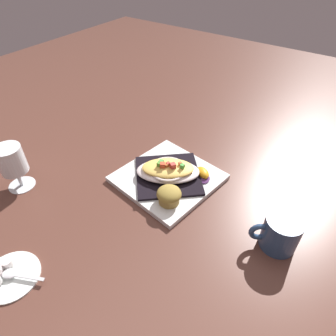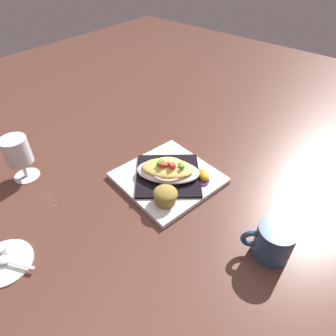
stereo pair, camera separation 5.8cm
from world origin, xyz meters
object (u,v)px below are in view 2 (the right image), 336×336
object	(u,v)px
gratin_dish	(168,170)
creamer_saucer	(4,262)
orange_garnish	(203,176)
creamer_cup_0	(2,249)
stemmed_glass	(18,153)
square_plate	(168,178)
coffee_mug	(272,243)
muffin	(165,195)
spoon	(6,261)

from	to	relation	value
gratin_dish	creamer_saucer	bearing A→B (deg)	-102.78
gratin_dish	orange_garnish	world-z (taller)	gratin_dish
creamer_cup_0	gratin_dish	bearing A→B (deg)	73.79
stemmed_glass	gratin_dish	bearing A→B (deg)	38.11
square_plate	gratin_dish	distance (m)	0.03
coffee_mug	stemmed_glass	size ratio (longest dim) A/B	0.80
muffin	spoon	xyz separation A→B (m)	(-0.15, -0.35, -0.02)
stemmed_glass	creamer_saucer	distance (m)	0.30
muffin	gratin_dish	bearing A→B (deg)	126.45
square_plate	orange_garnish	bearing A→B (deg)	34.56
square_plate	spoon	xyz separation A→B (m)	(-0.09, -0.43, 0.01)
square_plate	gratin_dish	size ratio (longest dim) A/B	1.24
orange_garnish	spoon	bearing A→B (deg)	-109.57
creamer_saucer	spoon	world-z (taller)	spoon
spoon	creamer_cup_0	bearing A→B (deg)	163.87
muffin	creamer_cup_0	bearing A→B (deg)	-117.82
gratin_dish	creamer_cup_0	xyz separation A→B (m)	(-0.12, -0.42, -0.02)
orange_garnish	creamer_cup_0	distance (m)	0.52
stemmed_glass	creamer_saucer	bearing A→B (deg)	-38.68
gratin_dish	spoon	bearing A→B (deg)	-102.05
spoon	creamer_cup_0	xyz separation A→B (m)	(-0.03, 0.01, 0.00)
muffin	orange_garnish	bearing A→B (deg)	80.44
coffee_mug	creamer_saucer	size ratio (longest dim) A/B	0.87
orange_garnish	creamer_saucer	xyz separation A→B (m)	(-0.18, -0.49, -0.02)
gratin_dish	stemmed_glass	world-z (taller)	stemmed_glass
orange_garnish	square_plate	bearing A→B (deg)	-145.44
stemmed_glass	spoon	size ratio (longest dim) A/B	1.44
square_plate	coffee_mug	distance (m)	0.33
coffee_mug	creamer_cup_0	distance (m)	0.59
creamer_cup_0	square_plate	bearing A→B (deg)	73.80
stemmed_glass	spoon	world-z (taller)	stemmed_glass
orange_garnish	creamer_cup_0	xyz separation A→B (m)	(-0.20, -0.48, -0.01)
gratin_dish	coffee_mug	distance (m)	0.33
creamer_saucer	square_plate	bearing A→B (deg)	77.23
creamer_saucer	spoon	distance (m)	0.01
gratin_dish	stemmed_glass	xyz separation A→B (m)	(-0.32, -0.25, 0.05)
orange_garnish	spoon	size ratio (longest dim) A/B	0.72
coffee_mug	stemmed_glass	world-z (taller)	stemmed_glass
stemmed_glass	spoon	bearing A→B (deg)	-37.42
orange_garnish	stemmed_glass	xyz separation A→B (m)	(-0.40, -0.31, 0.06)
square_plate	gratin_dish	xyz separation A→B (m)	(0.00, -0.00, 0.03)
gratin_dish	coffee_mug	bearing A→B (deg)	-6.36
gratin_dish	stemmed_glass	size ratio (longest dim) A/B	1.56
gratin_dish	creamer_cup_0	bearing A→B (deg)	-106.21
square_plate	stemmed_glass	xyz separation A→B (m)	(-0.32, -0.25, 0.08)
coffee_mug	gratin_dish	bearing A→B (deg)	173.64
square_plate	coffee_mug	world-z (taller)	coffee_mug
creamer_cup_0	stemmed_glass	bearing A→B (deg)	140.04
square_plate	creamer_cup_0	distance (m)	0.44
gratin_dish	coffee_mug	size ratio (longest dim) A/B	1.96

